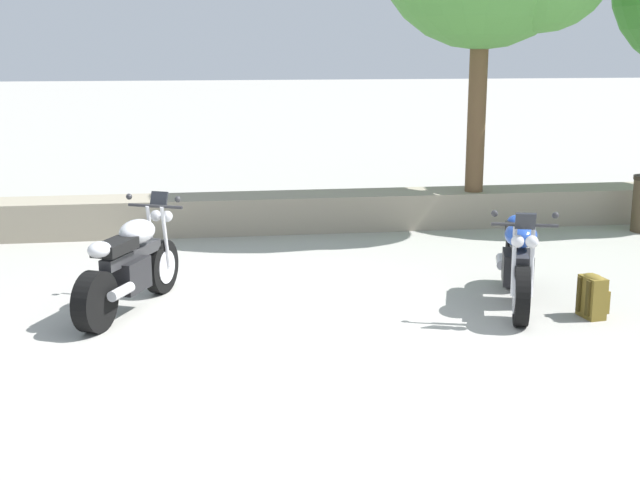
% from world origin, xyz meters
% --- Properties ---
extents(ground_plane, '(120.00, 120.00, 0.00)m').
position_xyz_m(ground_plane, '(0.00, 0.00, 0.00)').
color(ground_plane, '#A3A099').
extents(stone_wall, '(36.00, 0.80, 0.55)m').
position_xyz_m(stone_wall, '(0.00, 4.80, 0.28)').
color(stone_wall, gray).
rests_on(stone_wall, ground).
extents(motorcycle_silver_near_left, '(1.09, 1.94, 1.18)m').
position_xyz_m(motorcycle_silver_near_left, '(-1.34, 0.95, 0.49)').
color(motorcycle_silver_near_left, black).
rests_on(motorcycle_silver_near_left, ground).
extents(motorcycle_blue_centre, '(0.91, 2.01, 1.18)m').
position_xyz_m(motorcycle_blue_centre, '(2.82, 0.52, 0.49)').
color(motorcycle_blue_centre, black).
rests_on(motorcycle_blue_centre, ground).
extents(rider_backpack, '(0.29, 0.32, 0.47)m').
position_xyz_m(rider_backpack, '(3.45, -0.01, 0.24)').
color(rider_backpack, brown).
rests_on(rider_backpack, ground).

